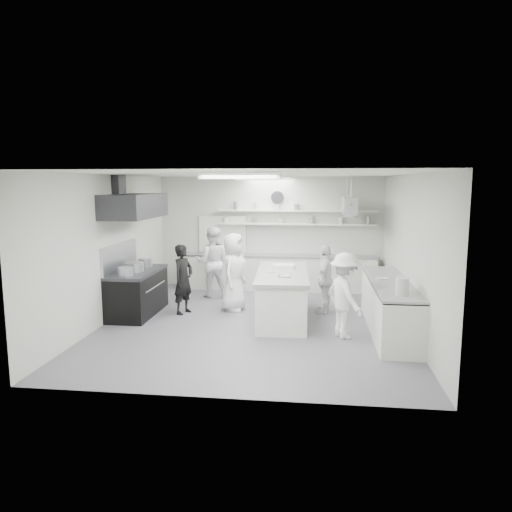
# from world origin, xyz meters

# --- Properties ---
(floor) EXTENTS (6.00, 7.00, 0.02)m
(floor) POSITION_xyz_m (0.00, 0.00, -0.01)
(floor) COLOR slate
(floor) RESTS_ON ground
(ceiling) EXTENTS (6.00, 7.00, 0.02)m
(ceiling) POSITION_xyz_m (0.00, 0.00, 3.01)
(ceiling) COLOR white
(ceiling) RESTS_ON wall_back
(wall_back) EXTENTS (6.00, 0.04, 3.00)m
(wall_back) POSITION_xyz_m (0.00, 3.50, 1.50)
(wall_back) COLOR silver
(wall_back) RESTS_ON floor
(wall_front) EXTENTS (6.00, 0.04, 3.00)m
(wall_front) POSITION_xyz_m (0.00, -3.50, 1.50)
(wall_front) COLOR silver
(wall_front) RESTS_ON floor
(wall_left) EXTENTS (0.04, 7.00, 3.00)m
(wall_left) POSITION_xyz_m (-3.00, 0.00, 1.50)
(wall_left) COLOR silver
(wall_left) RESTS_ON floor
(wall_right) EXTENTS (0.04, 7.00, 3.00)m
(wall_right) POSITION_xyz_m (3.00, 0.00, 1.50)
(wall_right) COLOR silver
(wall_right) RESTS_ON floor
(stove) EXTENTS (0.80, 1.80, 0.90)m
(stove) POSITION_xyz_m (-2.60, 0.40, 0.45)
(stove) COLOR black
(stove) RESTS_ON floor
(exhaust_hood) EXTENTS (0.85, 2.00, 0.50)m
(exhaust_hood) POSITION_xyz_m (-2.60, 0.40, 2.35)
(exhaust_hood) COLOR #323237
(exhaust_hood) RESTS_ON wall_left
(back_counter) EXTENTS (5.00, 0.60, 0.92)m
(back_counter) POSITION_xyz_m (0.30, 3.20, 0.46)
(back_counter) COLOR white
(back_counter) RESTS_ON floor
(shelf_lower) EXTENTS (4.20, 0.26, 0.04)m
(shelf_lower) POSITION_xyz_m (0.70, 3.37, 1.75)
(shelf_lower) COLOR white
(shelf_lower) RESTS_ON wall_back
(shelf_upper) EXTENTS (4.20, 0.26, 0.04)m
(shelf_upper) POSITION_xyz_m (0.70, 3.37, 2.10)
(shelf_upper) COLOR white
(shelf_upper) RESTS_ON wall_back
(pass_through_window) EXTENTS (1.30, 0.04, 1.00)m
(pass_through_window) POSITION_xyz_m (-1.30, 3.48, 1.45)
(pass_through_window) COLOR black
(pass_through_window) RESTS_ON wall_back
(wall_clock) EXTENTS (0.32, 0.05, 0.32)m
(wall_clock) POSITION_xyz_m (0.20, 3.46, 2.45)
(wall_clock) COLOR silver
(wall_clock) RESTS_ON wall_back
(right_counter) EXTENTS (0.74, 3.30, 0.94)m
(right_counter) POSITION_xyz_m (2.65, -0.20, 0.47)
(right_counter) COLOR white
(right_counter) RESTS_ON floor
(pot_rack) EXTENTS (0.30, 1.60, 0.40)m
(pot_rack) POSITION_xyz_m (2.00, 2.40, 2.30)
(pot_rack) COLOR #B0B3BA
(pot_rack) RESTS_ON ceiling
(light_fixture_front) EXTENTS (1.30, 0.25, 0.10)m
(light_fixture_front) POSITION_xyz_m (0.00, -1.80, 2.94)
(light_fixture_front) COLOR white
(light_fixture_front) RESTS_ON ceiling
(light_fixture_rear) EXTENTS (1.30, 0.25, 0.10)m
(light_fixture_rear) POSITION_xyz_m (0.00, 1.80, 2.94)
(light_fixture_rear) COLOR white
(light_fixture_rear) RESTS_ON ceiling
(prep_island) EXTENTS (1.10, 2.63, 0.95)m
(prep_island) POSITION_xyz_m (0.54, 0.41, 0.48)
(prep_island) COLOR white
(prep_island) RESTS_ON floor
(stove_pot) EXTENTS (0.40, 0.40, 0.24)m
(stove_pot) POSITION_xyz_m (-2.60, 0.29, 1.03)
(stove_pot) COLOR #B0B3BA
(stove_pot) RESTS_ON stove
(cook_stove) EXTENTS (0.55, 0.65, 1.52)m
(cook_stove) POSITION_xyz_m (-1.62, 0.58, 0.76)
(cook_stove) COLOR black
(cook_stove) RESTS_ON floor
(cook_back) EXTENTS (0.92, 0.75, 1.76)m
(cook_back) POSITION_xyz_m (-1.32, 2.20, 0.88)
(cook_back) COLOR white
(cook_back) RESTS_ON floor
(cook_island_left) EXTENTS (0.71, 0.94, 1.73)m
(cook_island_left) POSITION_xyz_m (-0.58, 0.98, 0.87)
(cook_island_left) COLOR white
(cook_island_left) RESTS_ON floor
(cook_island_right) EXTENTS (0.57, 0.94, 1.51)m
(cook_island_right) POSITION_xyz_m (1.44, 1.00, 0.75)
(cook_island_right) COLOR white
(cook_island_right) RESTS_ON floor
(cook_right) EXTENTS (0.96, 1.17, 1.58)m
(cook_right) POSITION_xyz_m (1.77, -0.70, 0.79)
(cook_right) COLOR white
(cook_right) RESTS_ON floor
(bowl_island_a) EXTENTS (0.27, 0.27, 0.07)m
(bowl_island_a) POSITION_xyz_m (0.62, -0.10, 0.98)
(bowl_island_a) COLOR #B0B3BA
(bowl_island_a) RESTS_ON prep_island
(bowl_island_b) EXTENTS (0.23, 0.23, 0.06)m
(bowl_island_b) POSITION_xyz_m (0.29, 0.32, 0.98)
(bowl_island_b) COLOR white
(bowl_island_b) RESTS_ON prep_island
(bowl_right) EXTENTS (0.30, 0.30, 0.06)m
(bowl_right) POSITION_xyz_m (2.51, -0.01, 0.97)
(bowl_right) COLOR white
(bowl_right) RESTS_ON right_counter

